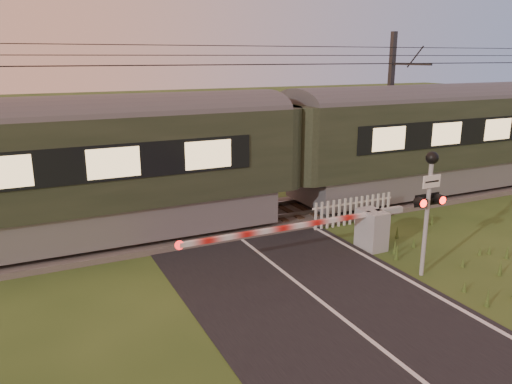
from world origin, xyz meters
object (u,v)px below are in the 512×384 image
crossing_signal (429,192)px  catenary_mast (390,107)px  train (283,151)px  boom_gate (363,229)px  picket_fence (353,211)px

crossing_signal → catenary_mast: size_ratio=0.50×
crossing_signal → catenary_mast: bearing=55.7°
train → crossing_signal: (0.93, -6.23, -0.10)m
boom_gate → crossing_signal: bearing=-81.5°
boom_gate → picket_fence: size_ratio=2.19×
boom_gate → catenary_mast: bearing=45.8°
train → boom_gate: train is taller
catenary_mast → crossing_signal: bearing=-124.3°
train → crossing_signal: train is taller
catenary_mast → train: bearing=-161.6°
boom_gate → catenary_mast: catenary_mast is taller
train → picket_fence: 3.27m
crossing_signal → picket_fence: 4.80m
boom_gate → catenary_mast: size_ratio=1.08×
boom_gate → crossing_signal: crossing_signal is taller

